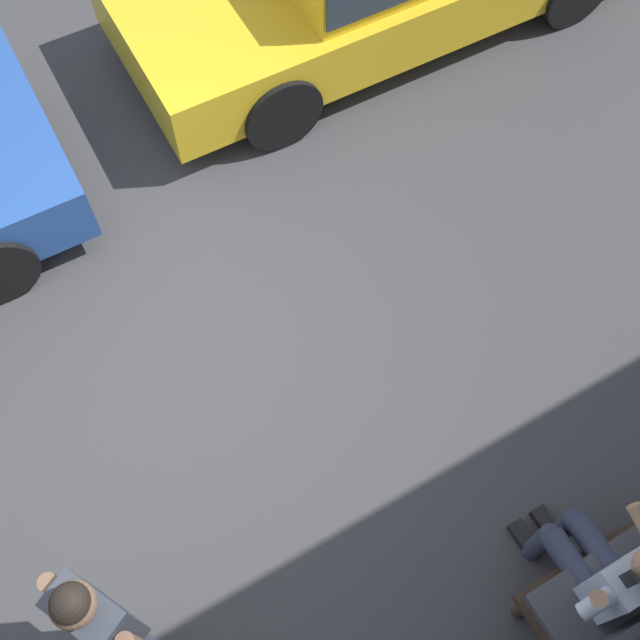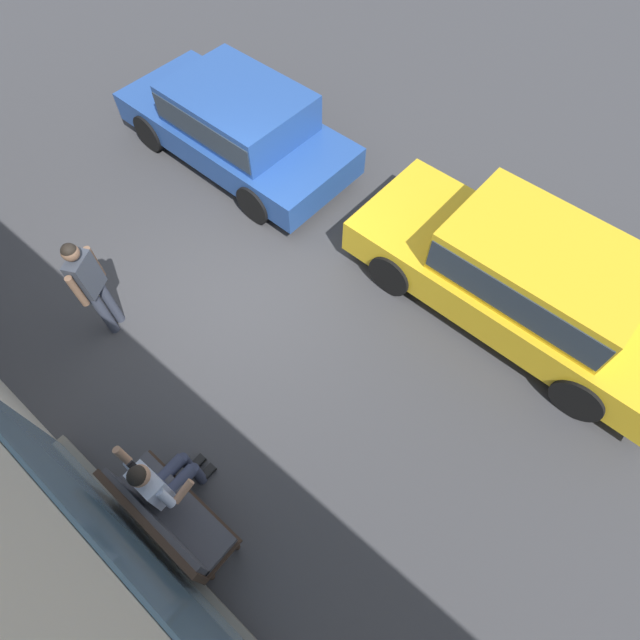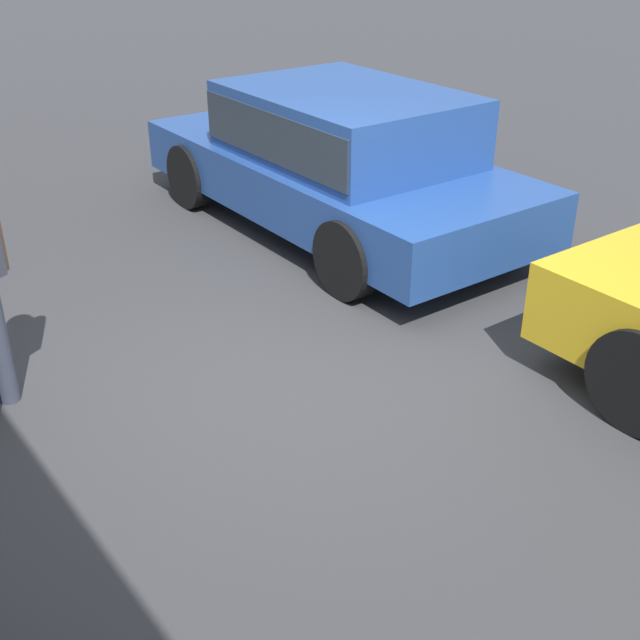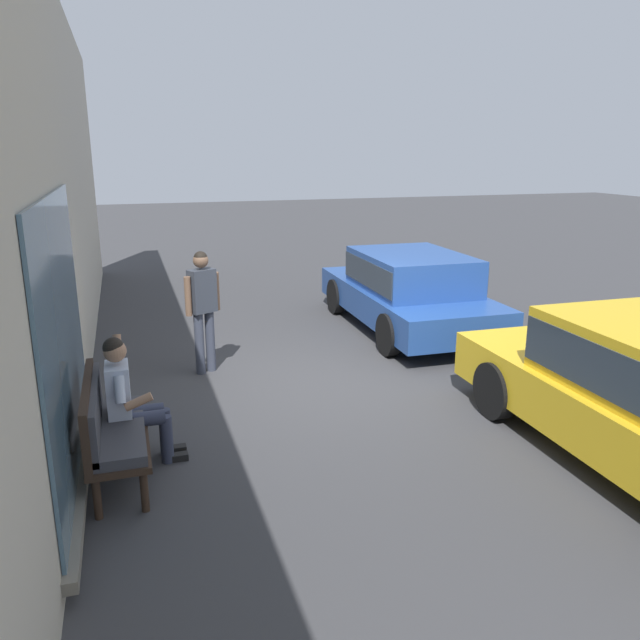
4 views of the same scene
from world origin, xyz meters
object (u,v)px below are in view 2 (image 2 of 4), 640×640
(parked_car_near, at_px, (527,275))
(person_on_phone, at_px, (161,481))
(pedestrian_standing, at_px, (90,282))
(parked_car_mid, at_px, (237,122))
(bench, at_px, (165,518))

(parked_car_near, bearing_deg, person_on_phone, 70.88)
(parked_car_near, relative_size, pedestrian_standing, 2.73)
(person_on_phone, xyz_separation_m, parked_car_near, (-1.70, -4.89, 0.10))
(person_on_phone, relative_size, parked_car_near, 0.28)
(person_on_phone, height_order, parked_car_mid, parked_car_mid)
(person_on_phone, distance_m, pedestrian_standing, 2.68)
(bench, xyz_separation_m, parked_car_mid, (3.85, -4.92, 0.19))
(bench, bearing_deg, pedestrian_standing, -24.78)
(bench, xyz_separation_m, pedestrian_standing, (2.73, -1.26, 0.46))
(person_on_phone, distance_m, parked_car_mid, 5.90)
(bench, distance_m, pedestrian_standing, 3.04)
(parked_car_near, relative_size, parked_car_mid, 1.10)
(parked_car_mid, bearing_deg, pedestrian_standing, 106.98)
(parked_car_near, distance_m, parked_car_mid, 5.27)
(person_on_phone, xyz_separation_m, parked_car_mid, (3.57, -4.70, 0.05))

